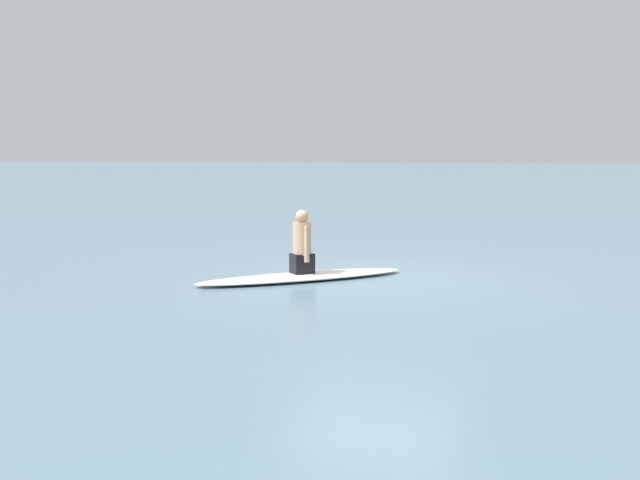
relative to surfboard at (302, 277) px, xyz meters
name	(u,v)px	position (x,y,z in m)	size (l,w,h in m)	color
ground_plane	(373,277)	(-0.62, 0.86, -0.05)	(400.00, 400.00, 0.00)	slate
surfboard	(302,277)	(0.00, 0.00, 0.00)	(3.20, 0.67, 0.10)	silver
person_paddler	(302,245)	(0.00, 0.00, 0.46)	(0.38, 0.38, 0.91)	black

